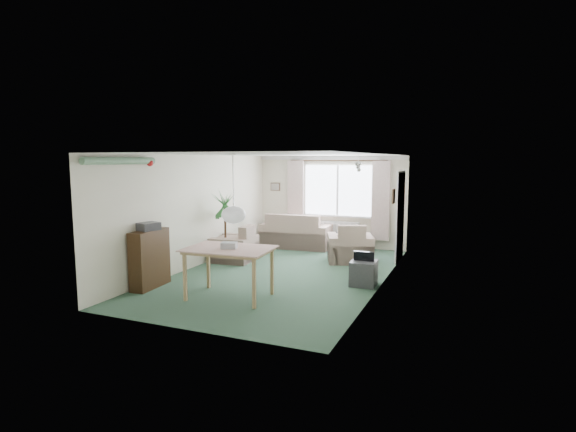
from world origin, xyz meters
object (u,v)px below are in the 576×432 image
at_px(bookshelf, 150,259).
at_px(dining_table, 229,273).
at_px(houseplant, 225,226).
at_px(tv_cube, 364,273).
at_px(sofa, 297,230).
at_px(coffee_table, 352,244).
at_px(armchair_left, 234,243).
at_px(pet_bed, 348,261).
at_px(armchair_corner, 350,242).

distance_m(bookshelf, dining_table, 1.64).
height_order(houseplant, tv_cube, houseplant).
xyz_separation_m(sofa, tv_cube, (2.47, -2.91, -0.22)).
xyz_separation_m(coffee_table, bookshelf, (-2.57, -4.52, 0.33)).
height_order(coffee_table, tv_cube, tv_cube).
height_order(sofa, dining_table, sofa).
bearing_deg(sofa, armchair_left, 66.77).
height_order(armchair_left, dining_table, dining_table).
bearing_deg(pet_bed, sofa, 143.65).
xyz_separation_m(coffee_table, dining_table, (-0.93, -4.51, 0.22)).
relative_size(coffee_table, houseplant, 0.54).
bearing_deg(bookshelf, armchair_corner, 47.01).
distance_m(coffee_table, houseplant, 3.28).
relative_size(armchair_corner, tv_cube, 1.96).
xyz_separation_m(sofa, houseplant, (-0.88, -2.18, 0.35)).
xyz_separation_m(sofa, dining_table, (0.57, -4.51, -0.04)).
distance_m(armchair_corner, armchair_left, 2.64).
relative_size(armchair_corner, pet_bed, 1.89).
bearing_deg(dining_table, tv_cube, 40.21).
bearing_deg(armchair_corner, armchair_left, 1.31).
height_order(armchair_left, pet_bed, armchair_left).
bearing_deg(houseplant, sofa, 67.97).
bearing_deg(armchair_left, sofa, 155.85).
relative_size(armchair_left, bookshelf, 0.88).
bearing_deg(tv_cube, armchair_left, 162.89).
distance_m(armchair_left, pet_bed, 2.61).
bearing_deg(houseplant, armchair_left, 39.08).
height_order(bookshelf, pet_bed, bookshelf).
height_order(armchair_corner, bookshelf, bookshelf).
height_order(bookshelf, dining_table, bookshelf).
bearing_deg(bookshelf, armchair_left, 78.32).
bearing_deg(dining_table, armchair_left, 117.85).
distance_m(armchair_left, coffee_table, 3.04).
bearing_deg(bookshelf, tv_cube, 20.75).
bearing_deg(tv_cube, armchair_corner, 109.96).
xyz_separation_m(tv_cube, pet_bed, (-0.73, 1.62, -0.18)).
height_order(sofa, armchair_corner, sofa).
relative_size(bookshelf, houseplant, 0.65).
bearing_deg(houseplant, coffee_table, 42.48).
bearing_deg(armchair_left, houseplant, -55.49).
relative_size(dining_table, tv_cube, 2.64).
xyz_separation_m(coffee_table, tv_cube, (0.97, -2.91, 0.03)).
xyz_separation_m(armchair_left, tv_cube, (3.20, -0.85, -0.18)).
bearing_deg(houseplant, armchair_corner, 22.67).
height_order(bookshelf, houseplant, houseplant).
relative_size(coffee_table, tv_cube, 1.73).
xyz_separation_m(bookshelf, houseplant, (0.19, 2.35, 0.28)).
relative_size(coffee_table, dining_table, 0.65).
relative_size(houseplant, dining_table, 1.21).
relative_size(armchair_corner, armchair_left, 1.07).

